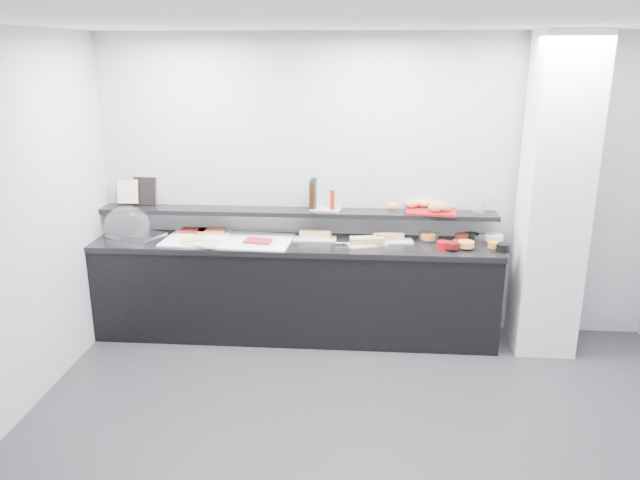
# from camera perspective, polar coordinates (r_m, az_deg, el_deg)

# --- Properties ---
(ground) EXTENTS (5.00, 5.00, 0.00)m
(ground) POSITION_cam_1_polar(r_m,az_deg,el_deg) (4.38, 4.61, -18.47)
(ground) COLOR #2D2D30
(ground) RESTS_ON ground
(back_wall) EXTENTS (5.00, 0.02, 2.70)m
(back_wall) POSITION_cam_1_polar(r_m,az_deg,el_deg) (5.70, 4.98, 4.87)
(back_wall) COLOR #B0B2B7
(back_wall) RESTS_ON ground
(ceiling) EXTENTS (5.00, 5.00, 0.00)m
(ceiling) POSITION_cam_1_polar(r_m,az_deg,el_deg) (3.58, 5.68, 19.53)
(ceiling) COLOR white
(ceiling) RESTS_ON back_wall
(column) EXTENTS (0.50, 0.50, 2.70)m
(column) POSITION_cam_1_polar(r_m,az_deg,el_deg) (5.57, 20.63, 3.58)
(column) COLOR white
(column) RESTS_ON ground
(buffet_cabinet) EXTENTS (3.60, 0.60, 0.85)m
(buffet_cabinet) POSITION_cam_1_polar(r_m,az_deg,el_deg) (5.71, -2.31, -4.74)
(buffet_cabinet) COLOR black
(buffet_cabinet) RESTS_ON ground
(counter_top) EXTENTS (3.62, 0.62, 0.05)m
(counter_top) POSITION_cam_1_polar(r_m,az_deg,el_deg) (5.56, -2.36, -0.43)
(counter_top) COLOR black
(counter_top) RESTS_ON buffet_cabinet
(wall_shelf) EXTENTS (3.60, 0.25, 0.04)m
(wall_shelf) POSITION_cam_1_polar(r_m,az_deg,el_deg) (5.66, -2.18, 2.56)
(wall_shelf) COLOR black
(wall_shelf) RESTS_ON back_wall
(cloche_base) EXTENTS (0.55, 0.47, 0.04)m
(cloche_base) POSITION_cam_1_polar(r_m,az_deg,el_deg) (5.91, -16.44, 0.39)
(cloche_base) COLOR #B3B6BA
(cloche_base) RESTS_ON counter_top
(cloche_dome) EXTENTS (0.46, 0.36, 0.34)m
(cloche_dome) POSITION_cam_1_polar(r_m,az_deg,el_deg) (5.89, -17.22, 1.32)
(cloche_dome) COLOR white
(cloche_dome) RESTS_ON cloche_base
(linen_runner) EXTENTS (1.17, 0.61, 0.01)m
(linen_runner) POSITION_cam_1_polar(r_m,az_deg,el_deg) (5.64, -8.40, -0.00)
(linen_runner) COLOR white
(linen_runner) RESTS_ON counter_top
(platter_meat_a) EXTENTS (0.33, 0.26, 0.01)m
(platter_meat_a) POSITION_cam_1_polar(r_m,az_deg,el_deg) (5.88, -11.52, 0.67)
(platter_meat_a) COLOR white
(platter_meat_a) RESTS_ON linen_runner
(food_meat_a) EXTENTS (0.24, 0.15, 0.02)m
(food_meat_a) POSITION_cam_1_polar(r_m,az_deg,el_deg) (5.88, -11.49, 0.88)
(food_meat_a) COLOR maroon
(food_meat_a) RESTS_ON platter_meat_a
(platter_salmon) EXTENTS (0.32, 0.22, 0.01)m
(platter_salmon) POSITION_cam_1_polar(r_m,az_deg,el_deg) (5.82, -9.71, 0.62)
(platter_salmon) COLOR white
(platter_salmon) RESTS_ON linen_runner
(food_salmon) EXTENTS (0.27, 0.19, 0.02)m
(food_salmon) POSITION_cam_1_polar(r_m,az_deg,el_deg) (5.84, -9.88, 0.84)
(food_salmon) COLOR orange
(food_salmon) RESTS_ON platter_salmon
(platter_cheese) EXTENTS (0.36, 0.29, 0.01)m
(platter_cheese) POSITION_cam_1_polar(r_m,az_deg,el_deg) (5.53, -10.56, -0.29)
(platter_cheese) COLOR silver
(platter_cheese) RESTS_ON linen_runner
(food_cheese) EXTENTS (0.23, 0.19, 0.02)m
(food_cheese) POSITION_cam_1_polar(r_m,az_deg,el_deg) (5.60, -11.58, 0.04)
(food_cheese) COLOR #E9C75A
(food_cheese) RESTS_ON platter_cheese
(platter_meat_b) EXTENTS (0.31, 0.26, 0.01)m
(platter_meat_b) POSITION_cam_1_polar(r_m,az_deg,el_deg) (5.46, -5.49, -0.31)
(platter_meat_b) COLOR white
(platter_meat_b) RESTS_ON linen_runner
(food_meat_b) EXTENTS (0.24, 0.17, 0.02)m
(food_meat_b) POSITION_cam_1_polar(r_m,az_deg,el_deg) (5.47, -5.71, -0.09)
(food_meat_b) COLOR maroon
(food_meat_b) RESTS_ON platter_meat_b
(sandwich_plate_left) EXTENTS (0.39, 0.17, 0.01)m
(sandwich_plate_left) POSITION_cam_1_polar(r_m,az_deg,el_deg) (5.62, -0.47, 0.10)
(sandwich_plate_left) COLOR white
(sandwich_plate_left) RESTS_ON counter_top
(sandwich_food_left) EXTENTS (0.29, 0.15, 0.06)m
(sandwich_food_left) POSITION_cam_1_polar(r_m,az_deg,el_deg) (5.64, -0.41, 0.58)
(sandwich_food_left) COLOR #E1AC76
(sandwich_food_left) RESTS_ON sandwich_plate_left
(tongs_left) EXTENTS (0.16, 0.02, 0.01)m
(tongs_left) POSITION_cam_1_polar(r_m,az_deg,el_deg) (5.57, -0.88, 0.08)
(tongs_left) COLOR silver
(tongs_left) RESTS_ON sandwich_plate_left
(sandwich_plate_mid) EXTENTS (0.37, 0.25, 0.01)m
(sandwich_plate_mid) POSITION_cam_1_polar(r_m,az_deg,el_deg) (5.47, 4.33, -0.42)
(sandwich_plate_mid) COLOR white
(sandwich_plate_mid) RESTS_ON counter_top
(sandwich_food_mid) EXTENTS (0.30, 0.16, 0.06)m
(sandwich_food_mid) POSITION_cam_1_polar(r_m,az_deg,el_deg) (5.45, 4.29, -0.05)
(sandwich_food_mid) COLOR tan
(sandwich_food_mid) RESTS_ON sandwich_plate_mid
(tongs_mid) EXTENTS (0.16, 0.04, 0.01)m
(tongs_mid) POSITION_cam_1_polar(r_m,az_deg,el_deg) (5.46, 2.26, -0.28)
(tongs_mid) COLOR silver
(tongs_mid) RESTS_ON sandwich_plate_mid
(sandwich_plate_right) EXTENTS (0.38, 0.19, 0.01)m
(sandwich_plate_right) POSITION_cam_1_polar(r_m,az_deg,el_deg) (5.59, 6.61, -0.10)
(sandwich_plate_right) COLOR white
(sandwich_plate_right) RESTS_ON counter_top
(sandwich_food_right) EXTENTS (0.28, 0.20, 0.06)m
(sandwich_food_right) POSITION_cam_1_polar(r_m,az_deg,el_deg) (5.59, 6.28, 0.31)
(sandwich_food_right) COLOR tan
(sandwich_food_right) RESTS_ON sandwich_plate_right
(tongs_right) EXTENTS (0.16, 0.04, 0.01)m
(tongs_right) POSITION_cam_1_polar(r_m,az_deg,el_deg) (5.58, 6.75, -0.02)
(tongs_right) COLOR silver
(tongs_right) RESTS_ON sandwich_plate_right
(bowl_glass_fruit) EXTENTS (0.20, 0.20, 0.07)m
(bowl_glass_fruit) POSITION_cam_1_polar(r_m,az_deg,el_deg) (5.66, 9.91, 0.26)
(bowl_glass_fruit) COLOR white
(bowl_glass_fruit) RESTS_ON counter_top
(fill_glass_fruit) EXTENTS (0.16, 0.16, 0.05)m
(fill_glass_fruit) POSITION_cam_1_polar(r_m,az_deg,el_deg) (5.64, 9.85, 0.33)
(fill_glass_fruit) COLOR orange
(fill_glass_fruit) RESTS_ON bowl_glass_fruit
(bowl_black_jam) EXTENTS (0.18, 0.18, 0.07)m
(bowl_black_jam) POSITION_cam_1_polar(r_m,az_deg,el_deg) (5.73, 13.61, 0.24)
(bowl_black_jam) COLOR black
(bowl_black_jam) RESTS_ON counter_top
(fill_black_jam) EXTENTS (0.14, 0.14, 0.05)m
(fill_black_jam) POSITION_cam_1_polar(r_m,az_deg,el_deg) (5.68, 12.82, 0.28)
(fill_black_jam) COLOR #5F160D
(fill_black_jam) RESTS_ON bowl_black_jam
(bowl_glass_cream) EXTENTS (0.22, 0.22, 0.07)m
(bowl_glass_cream) POSITION_cam_1_polar(r_m,az_deg,el_deg) (5.69, 14.78, 0.02)
(bowl_glass_cream) COLOR white
(bowl_glass_cream) RESTS_ON counter_top
(fill_glass_cream) EXTENTS (0.19, 0.19, 0.05)m
(fill_glass_cream) POSITION_cam_1_polar(r_m,az_deg,el_deg) (5.74, 15.60, 0.25)
(fill_glass_cream) COLOR white
(fill_glass_cream) RESTS_ON bowl_glass_cream
(bowl_red_jam) EXTENTS (0.14, 0.14, 0.07)m
(bowl_red_jam) POSITION_cam_1_polar(r_m,az_deg,el_deg) (5.44, 11.22, -0.49)
(bowl_red_jam) COLOR maroon
(bowl_red_jam) RESTS_ON counter_top
(fill_red_jam) EXTENTS (0.13, 0.13, 0.05)m
(fill_red_jam) POSITION_cam_1_polar(r_m,az_deg,el_deg) (5.42, 11.99, -0.48)
(fill_red_jam) COLOR #570C0C
(fill_red_jam) RESTS_ON bowl_red_jam
(bowl_glass_salmon) EXTENTS (0.18, 0.18, 0.07)m
(bowl_glass_salmon) POSITION_cam_1_polar(r_m,az_deg,el_deg) (5.48, 12.68, -0.45)
(bowl_glass_salmon) COLOR silver
(bowl_glass_salmon) RESTS_ON counter_top
(fill_glass_salmon) EXTENTS (0.17, 0.17, 0.05)m
(fill_glass_salmon) POSITION_cam_1_polar(r_m,az_deg,el_deg) (5.48, 13.21, -0.37)
(fill_glass_salmon) COLOR #FF943E
(fill_glass_salmon) RESTS_ON bowl_glass_salmon
(bowl_black_fruit) EXTENTS (0.16, 0.16, 0.07)m
(bowl_black_fruit) POSITION_cam_1_polar(r_m,az_deg,el_deg) (5.50, 16.41, -0.66)
(bowl_black_fruit) COLOR black
(bowl_black_fruit) RESTS_ON counter_top
(fill_black_fruit) EXTENTS (0.11, 0.11, 0.05)m
(fill_black_fruit) POSITION_cam_1_polar(r_m,az_deg,el_deg) (5.51, 15.55, -0.44)
(fill_black_fruit) COLOR #C7761B
(fill_black_fruit) RESTS_ON bowl_black_fruit
(framed_print) EXTENTS (0.21, 0.08, 0.26)m
(framed_print) POSITION_cam_1_polar(r_m,az_deg,el_deg) (6.05, -15.74, 4.32)
(framed_print) COLOR black
(framed_print) RESTS_ON wall_shelf
(print_art) EXTENTS (0.20, 0.06, 0.22)m
(print_art) POSITION_cam_1_polar(r_m,az_deg,el_deg) (6.08, -17.18, 4.26)
(print_art) COLOR beige
(print_art) RESTS_ON framed_print
(condiment_tray) EXTENTS (0.29, 0.20, 0.01)m
(condiment_tray) POSITION_cam_1_polar(r_m,az_deg,el_deg) (5.66, 0.53, 2.84)
(condiment_tray) COLOR silver
(condiment_tray) RESTS_ON wall_shelf
(bottle_green_a) EXTENTS (0.07, 0.07, 0.26)m
(bottle_green_a) POSITION_cam_1_polar(r_m,az_deg,el_deg) (5.62, -0.71, 4.17)
(bottle_green_a) COLOR #0D3217
(bottle_green_a) RESTS_ON condiment_tray
(bottle_brown) EXTENTS (0.06, 0.06, 0.24)m
(bottle_brown) POSITION_cam_1_polar(r_m,az_deg,el_deg) (5.61, -0.73, 4.04)
(bottle_brown) COLOR black
(bottle_brown) RESTS_ON condiment_tray
(bottle_green_b) EXTENTS (0.05, 0.05, 0.28)m
(bottle_green_b) POSITION_cam_1_polar(r_m,az_deg,el_deg) (5.64, -0.57, 4.32)
(bottle_green_b) COLOR #103A19
(bottle_green_b) RESTS_ON condiment_tray
(bottle_hot) EXTENTS (0.04, 0.04, 0.18)m
(bottle_hot) POSITION_cam_1_polar(r_m,az_deg,el_deg) (5.59, 1.15, 3.67)
(bottle_hot) COLOR #B11C0C
(bottle_hot) RESTS_ON condiment_tray
(shaker_salt) EXTENTS (0.04, 0.04, 0.07)m
(shaker_salt) POSITION_cam_1_polar(r_m,az_deg,el_deg) (5.66, 1.29, 3.27)
(shaker_salt) COLOR white
(shaker_salt) RESTS_ON condiment_tray
(shaker_pepper) EXTENTS (0.04, 0.04, 0.07)m
(shaker_pepper) POSITION_cam_1_polar(r_m,az_deg,el_deg) (5.62, 1.76, 3.17)
(shaker_pepper) COLOR white
(shaker_pepper) RESTS_ON condiment_tray
(bread_tray) EXTENTS (0.47, 0.36, 0.02)m
(bread_tray) POSITION_cam_1_polar(r_m,az_deg,el_deg) (5.66, 10.13, 2.62)
(bread_tray) COLOR maroon
(bread_tray) RESTS_ON wall_shelf
(bread_roll_nw) EXTENTS (0.14, 0.09, 0.08)m
(bread_roll_nw) POSITION_cam_1_polar(r_m,az_deg,el_deg) (5.70, 8.34, 3.33)
(bread_roll_nw) COLOR #BF8849
(bread_roll_nw) RESTS_ON bread_tray
(bread_roll_n) EXTENTS (0.16, 0.11, 0.08)m
(bread_roll_n) POSITION_cam_1_polar(r_m,az_deg,el_deg) (5.74, 9.60, 3.36)
(bread_roll_n) COLOR tan
(bread_roll_n) RESTS_ON bread_tray
(bread_roll_ne) EXTENTS (0.14, 0.10, 0.08)m
(bread_roll_ne) POSITION_cam_1_polar(r_m,az_deg,el_deg) (5.70, 10.70, 3.21)
(bread_roll_ne) COLOR #B49244
(bread_roll_ne) RESTS_ON bread_tray
(bread_roll_sw) EXTENTS (0.14, 0.10, 0.08)m
(bread_roll_sw) POSITION_cam_1_polar(r_m,az_deg,el_deg) (5.56, 6.66, 3.05)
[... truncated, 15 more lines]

